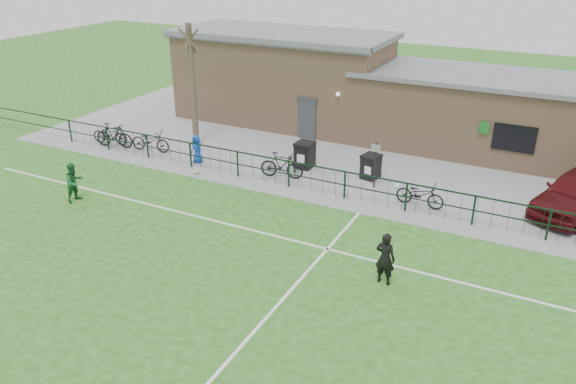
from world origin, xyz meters
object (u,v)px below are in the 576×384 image
at_px(ball_ground, 196,172).
at_px(bicycle_d, 282,165).
at_px(outfield_player, 74,182).
at_px(bicycle_c, 150,141).
at_px(bare_tree, 193,87).
at_px(spectator_child, 197,149).
at_px(wheelie_bin_right, 371,167).
at_px(sign_post, 375,165).
at_px(bicycle_e, 420,194).
at_px(bicycle_b, 114,135).
at_px(bicycle_a, 110,134).
at_px(wheelie_bin_left, 305,156).

bearing_deg(ball_ground, bicycle_d, 21.13).
xyz_separation_m(outfield_player, ball_ground, (2.64, 4.38, -0.67)).
distance_m(bicycle_c, outfield_player, 5.89).
distance_m(bare_tree, bicycle_d, 6.49).
bearing_deg(spectator_child, wheelie_bin_right, 30.18).
xyz_separation_m(bicycle_c, spectator_child, (2.90, -0.19, 0.13)).
bearing_deg(sign_post, ball_ground, -163.64).
bearing_deg(bicycle_c, bicycle_e, -98.70).
height_order(spectator_child, outfield_player, outfield_player).
bearing_deg(bicycle_b, ball_ground, -110.45).
distance_m(bicycle_c, bicycle_d, 7.25).
xyz_separation_m(bicycle_e, spectator_child, (-10.45, -0.07, 0.17)).
xyz_separation_m(wheelie_bin_right, bicycle_b, (-12.69, -2.04, 0.11)).
bearing_deg(bicycle_e, sign_post, 69.92).
relative_size(bicycle_a, bicycle_c, 0.95).
xyz_separation_m(wheelie_bin_right, bicycle_c, (-10.70, -1.68, 0.04)).
bearing_deg(bicycle_e, outfield_player, 117.10).
bearing_deg(bicycle_b, bicycle_e, -98.95).
distance_m(wheelie_bin_left, bicycle_e, 5.96).
xyz_separation_m(bare_tree, wheelie_bin_left, (6.13, -0.18, -2.42)).
relative_size(bicycle_a, bicycle_e, 1.02).
relative_size(wheelie_bin_left, sign_post, 0.56).
height_order(sign_post, bicycle_c, sign_post).
relative_size(bicycle_b, spectator_child, 1.53).
relative_size(bicycle_c, bicycle_e, 1.08).
bearing_deg(sign_post, bicycle_b, -175.05).
bearing_deg(spectator_child, bare_tree, 143.54).
height_order(wheelie_bin_left, outfield_player, outfield_player).
xyz_separation_m(sign_post, outfield_player, (-10.13, -6.58, -0.23)).
relative_size(bicycle_a, bicycle_d, 1.00).
distance_m(bicycle_c, spectator_child, 2.91).
height_order(wheelie_bin_left, ball_ground, wheelie_bin_left).
height_order(bicycle_d, ball_ground, bicycle_d).
bearing_deg(wheelie_bin_left, bicycle_b, -168.13).
bearing_deg(wheelie_bin_left, ball_ground, -142.42).
bearing_deg(wheelie_bin_left, bicycle_d, -102.19).
xyz_separation_m(sign_post, bicycle_c, (-11.17, -0.78, -0.46)).
height_order(bicycle_a, bicycle_b, bicycle_b).
xyz_separation_m(bicycle_d, spectator_child, (-4.35, -0.15, 0.08)).
bearing_deg(wheelie_bin_right, sign_post, -49.50).
distance_m(bicycle_e, spectator_child, 10.45).
distance_m(bicycle_d, outfield_player, 8.47).
height_order(bare_tree, outfield_player, bare_tree).
bearing_deg(ball_ground, sign_post, 16.36).
relative_size(wheelie_bin_left, bicycle_a, 0.57).
xyz_separation_m(bicycle_a, bicycle_e, (15.88, -0.03, -0.01)).
bearing_deg(ball_ground, bicycle_c, 158.96).
relative_size(bicycle_b, ball_ground, 8.43).
xyz_separation_m(sign_post, spectator_child, (-8.27, -0.97, -0.34)).
distance_m(wheelie_bin_left, ball_ground, 4.93).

